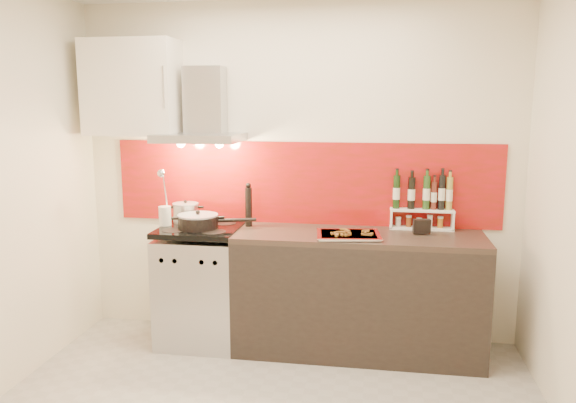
% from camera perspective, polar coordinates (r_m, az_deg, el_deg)
% --- Properties ---
extents(back_wall, '(3.40, 0.02, 2.60)m').
position_cam_1_polar(back_wall, '(4.38, 0.94, 2.95)').
color(back_wall, silver).
rests_on(back_wall, ground).
extents(backsplash, '(3.00, 0.02, 0.64)m').
position_cam_1_polar(backsplash, '(4.37, 1.57, 1.87)').
color(backsplash, maroon).
rests_on(backsplash, back_wall).
extents(range_stove, '(0.60, 0.60, 0.91)m').
position_cam_1_polar(range_stove, '(4.43, -8.76, -8.48)').
color(range_stove, '#B7B7BA').
rests_on(range_stove, ground).
extents(counter, '(1.80, 0.60, 0.90)m').
position_cam_1_polar(counter, '(4.23, 7.11, -9.21)').
color(counter, black).
rests_on(counter, ground).
extents(range_hood, '(0.62, 0.50, 0.61)m').
position_cam_1_polar(range_hood, '(4.34, -8.64, 8.64)').
color(range_hood, '#B7B7BA').
rests_on(range_hood, back_wall).
extents(upper_cabinet, '(0.70, 0.35, 0.72)m').
position_cam_1_polar(upper_cabinet, '(4.53, -15.53, 11.07)').
color(upper_cabinet, silver).
rests_on(upper_cabinet, back_wall).
extents(stock_pot, '(0.20, 0.20, 0.18)m').
position_cam_1_polar(stock_pot, '(4.48, -10.35, -1.11)').
color(stock_pot, '#B7B7BA').
rests_on(stock_pot, range_stove).
extents(saute_pan, '(0.57, 0.30, 0.14)m').
position_cam_1_polar(saute_pan, '(4.25, -9.03, -2.00)').
color(saute_pan, black).
rests_on(saute_pan, range_stove).
extents(utensil_jar, '(0.09, 0.14, 0.45)m').
position_cam_1_polar(utensil_jar, '(4.38, -12.44, -0.81)').
color(utensil_jar, silver).
rests_on(utensil_jar, range_stove).
extents(pepper_mill, '(0.05, 0.05, 0.34)m').
position_cam_1_polar(pepper_mill, '(4.30, -4.03, -0.39)').
color(pepper_mill, black).
rests_on(pepper_mill, counter).
extents(step_shelf, '(0.47, 0.13, 0.41)m').
position_cam_1_polar(step_shelf, '(4.31, 13.59, -0.34)').
color(step_shelf, white).
rests_on(step_shelf, counter).
extents(caddy_box, '(0.13, 0.07, 0.10)m').
position_cam_1_polar(caddy_box, '(4.15, 13.43, -2.48)').
color(caddy_box, black).
rests_on(caddy_box, counter).
extents(baking_tray, '(0.48, 0.39, 0.03)m').
position_cam_1_polar(baking_tray, '(4.00, 6.18, -3.37)').
color(baking_tray, silver).
rests_on(baking_tray, counter).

